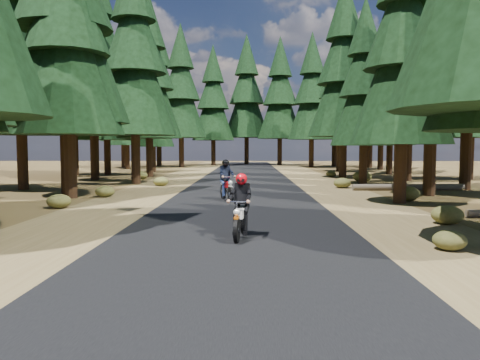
% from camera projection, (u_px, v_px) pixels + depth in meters
% --- Properties ---
extents(ground, '(120.00, 120.00, 0.00)m').
position_uv_depth(ground, '(239.00, 221.00, 13.53)').
color(ground, '#473419').
rests_on(ground, ground).
extents(road, '(6.00, 100.00, 0.01)m').
position_uv_depth(road, '(242.00, 201.00, 18.52)').
color(road, black).
rests_on(road, ground).
extents(shoulder_l, '(3.20, 100.00, 0.01)m').
position_uv_depth(shoulder_l, '(126.00, 201.00, 18.61)').
color(shoulder_l, brown).
rests_on(shoulder_l, ground).
extents(shoulder_r, '(3.20, 100.00, 0.01)m').
position_uv_depth(shoulder_r, '(358.00, 202.00, 18.43)').
color(shoulder_r, brown).
rests_on(shoulder_r, ground).
extents(pine_forest, '(34.59, 55.08, 16.32)m').
position_uv_depth(pine_forest, '(245.00, 68.00, 33.98)').
color(pine_forest, black).
rests_on(pine_forest, ground).
extents(log_near, '(5.65, 0.68, 0.32)m').
position_uv_depth(log_near, '(408.00, 187.00, 23.33)').
color(log_near, '#4C4233').
rests_on(log_near, ground).
extents(understory_shrubs, '(15.28, 31.00, 0.69)m').
position_uv_depth(understory_shrubs, '(281.00, 188.00, 21.39)').
color(understory_shrubs, '#474C1E').
rests_on(understory_shrubs, ground).
extents(rider_lead, '(0.73, 1.76, 1.52)m').
position_uv_depth(rider_lead, '(240.00, 217.00, 10.98)').
color(rider_lead, silver).
rests_on(rider_lead, road).
extents(rider_follow, '(1.07, 1.92, 1.64)m').
position_uv_depth(rider_follow, '(227.00, 187.00, 18.88)').
color(rider_follow, maroon).
rests_on(rider_follow, road).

